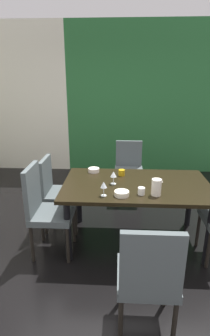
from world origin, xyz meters
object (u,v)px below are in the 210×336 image
chair_left_near (44,206)px  wine_glass_rear (104,185)px  chair_left_far (56,189)px  cup_near_window (141,191)px  pitcher_near_shelf (156,187)px  chair_head_far (129,166)px  chair_head_near (148,275)px  cup_center (122,173)px  dining_table (136,190)px  wine_glass_south (113,175)px  serving_bowl_west (122,193)px  serving_bowl_right (94,170)px

chair_left_near → wine_glass_rear: chair_left_near is taller
chair_left_far → cup_near_window: 1.18m
pitcher_near_shelf → chair_left_far: bearing=154.8°
chair_head_far → chair_head_near: bearing=91.5°
chair_head_far → cup_center: size_ratio=11.68×
cup_center → pitcher_near_shelf: 0.65m
dining_table → chair_head_near: chair_head_near is taller
wine_glass_south → serving_bowl_west: 0.33m
serving_bowl_west → pitcher_near_shelf: (0.35, 0.04, 0.06)m
chair_left_far → wine_glass_rear: size_ratio=6.07×
wine_glass_rear → pitcher_near_shelf: bearing=5.1°
dining_table → wine_glass_south: bearing=-175.0°
chair_head_far → serving_bowl_west: bearing=85.3°
chair_head_far → chair_left_near: bearing=57.3°
cup_near_window → pitcher_near_shelf: bearing=-2.0°
wine_glass_rear → wine_glass_south: (0.09, 0.31, -0.01)m
chair_left_far → serving_bowl_west: (0.82, -0.59, 0.23)m
dining_table → cup_near_window: cup_near_window is taller
chair_head_far → serving_bowl_right: bearing=61.2°
dining_table → serving_bowl_right: serving_bowl_right is taller
dining_table → chair_left_far: size_ratio=1.76×
wine_glass_rear → pitcher_near_shelf: size_ratio=0.89×
chair_left_far → serving_bowl_right: 0.53m
chair_head_far → serving_bowl_right: chair_head_far is taller
chair_head_near → cup_near_window: size_ratio=12.92×
chair_left_near → wine_glass_rear: size_ratio=6.55×
chair_left_near → pitcher_near_shelf: size_ratio=5.86×
serving_bowl_west → pitcher_near_shelf: 0.36m
chair_head_near → cup_center: (-0.19, 1.48, 0.23)m
chair_left_far → wine_glass_south: size_ratio=6.35×
wine_glass_south → serving_bowl_west: wine_glass_south is taller
serving_bowl_right → dining_table: bearing=-34.6°
chair_head_far → chair_head_near: size_ratio=0.94×
dining_table → chair_left_far: chair_left_far is taller
chair_head_near → wine_glass_south: bearing=103.0°
chair_left_far → wine_glass_rear: (0.64, -0.60, 0.32)m
serving_bowl_west → wine_glass_south: bearing=106.6°
chair_left_near → serving_bowl_right: bearing=142.3°
chair_head_far → wine_glass_south: (-0.22, -1.25, 0.32)m
chair_head_far → pitcher_near_shelf: (0.22, -1.51, 0.30)m
serving_bowl_right → cup_near_window: (0.55, -0.64, 0.01)m
serving_bowl_west → pitcher_near_shelf: pitcher_near_shelf is taller
chair_head_near → wine_glass_south: 1.27m
chair_left_far → wine_glass_south: 0.84m
wine_glass_south → chair_head_near: bearing=-77.0°
chair_left_near → cup_near_window: bearing=88.6°
wine_glass_rear → serving_bowl_right: (-0.17, 0.70, -0.09)m
dining_table → wine_glass_rear: (-0.35, -0.34, 0.20)m
pitcher_near_shelf → cup_center: bearing=122.5°
cup_near_window → chair_left_far: bearing=151.9°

